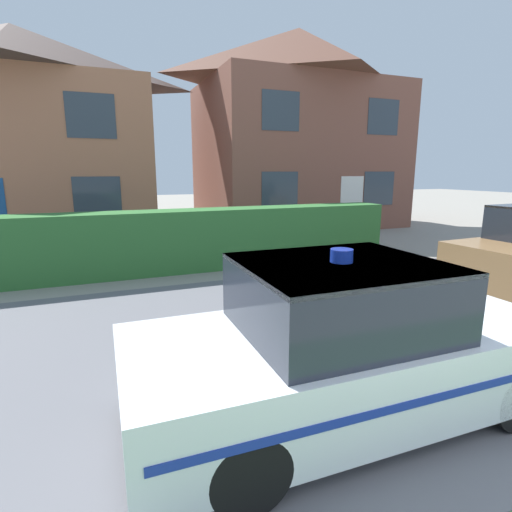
% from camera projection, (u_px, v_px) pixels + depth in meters
% --- Properties ---
extents(road_strip, '(28.00, 6.40, 0.01)m').
position_uv_depth(road_strip, '(286.00, 338.00, 5.59)').
color(road_strip, '#5B5B60').
rests_on(road_strip, ground).
extents(garden_hedge, '(10.08, 0.88, 1.41)m').
position_uv_depth(garden_hedge, '(194.00, 240.00, 9.38)').
color(garden_hedge, '#2D662D').
rests_on(garden_hedge, ground).
extents(police_car, '(4.12, 1.77, 1.61)m').
position_uv_depth(police_car, '(345.00, 346.00, 3.72)').
color(police_car, black).
rests_on(police_car, road_strip).
extents(house_left, '(8.49, 5.74, 6.99)m').
position_uv_depth(house_left, '(22.00, 133.00, 13.62)').
color(house_left, '#A86B4C').
rests_on(house_left, ground).
extents(house_right, '(8.17, 6.04, 7.96)m').
position_uv_depth(house_right, '(297.00, 128.00, 16.93)').
color(house_right, brown).
rests_on(house_right, ground).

